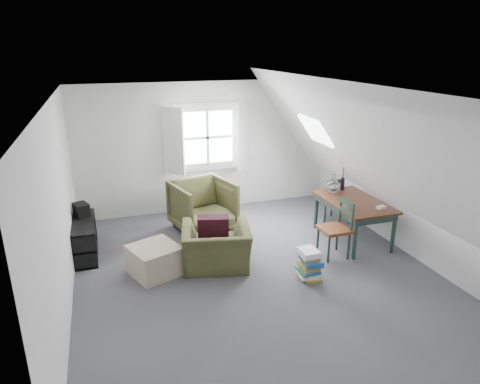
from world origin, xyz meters
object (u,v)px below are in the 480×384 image
object	(u,v)px
armchair_near	(217,266)
dining_chair_far	(330,198)
armchair_far	(203,229)
media_shelf	(84,240)
dining_table	(354,206)
magazine_stack	(309,264)
ottoman	(155,260)
dining_chair_near	(336,228)

from	to	relation	value
armchair_near	dining_chair_far	world-z (taller)	dining_chair_far
armchair_far	media_shelf	bearing A→B (deg)	176.71
armchair_near	armchair_far	world-z (taller)	armchair_far
armchair_far	dining_chair_far	size ratio (longest dim) A/B	1.15
dining_table	magazine_stack	xyz separation A→B (m)	(-1.26, -0.93, -0.39)
armchair_far	magazine_stack	size ratio (longest dim) A/B	2.27
media_shelf	ottoman	bearing A→B (deg)	-42.99
armchair_far	dining_chair_far	xyz separation A→B (m)	(2.33, -0.36, 0.45)
armchair_near	dining_chair_far	size ratio (longest dim) A/B	1.15
dining_chair_near	media_shelf	bearing A→B (deg)	-111.46
dining_table	magazine_stack	bearing A→B (deg)	-147.16
dining_table	media_shelf	xyz separation A→B (m)	(-4.27, 0.80, -0.36)
dining_chair_near	ottoman	bearing A→B (deg)	-99.78
armchair_far	dining_chair_far	distance (m)	2.40
dining_chair_near	dining_table	bearing A→B (deg)	124.44
media_shelf	magazine_stack	world-z (taller)	media_shelf
armchair_far	dining_chair_near	xyz separation A→B (m)	(1.71, -1.64, 0.47)
armchair_near	armchair_far	size ratio (longest dim) A/B	1.00
dining_table	dining_chair_far	world-z (taller)	dining_chair_far
dining_chair_far	magazine_stack	size ratio (longest dim) A/B	1.97
armchair_near	ottoman	size ratio (longest dim) A/B	1.55
armchair_near	media_shelf	size ratio (longest dim) A/B	0.90
dining_table	dining_chair_far	distance (m)	0.86
media_shelf	magazine_stack	size ratio (longest dim) A/B	2.52
dining_chair_far	armchair_near	bearing A→B (deg)	19.06
ottoman	dining_table	xyz separation A→B (m)	(3.30, 0.11, 0.40)
armchair_far	dining_chair_near	world-z (taller)	dining_chair_near
armchair_far	dining_chair_near	distance (m)	2.41
dining_table	ottoman	bearing A→B (deg)	178.46
armchair_near	dining_table	bearing A→B (deg)	-162.68
dining_table	dining_chair_far	bearing A→B (deg)	83.01
dining_chair_far	magazine_stack	xyz separation A→B (m)	(-1.32, -1.77, -0.23)
armchair_far	dining_chair_far	world-z (taller)	dining_chair_far
magazine_stack	armchair_far	bearing A→B (deg)	115.47
armchair_near	dining_table	world-z (taller)	dining_table
armchair_far	ottoman	xyz separation A→B (m)	(-1.03, -1.31, 0.21)
armchair_far	media_shelf	size ratio (longest dim) A/B	0.90
magazine_stack	dining_chair_near	bearing A→B (deg)	35.40
armchair_far	dining_table	xyz separation A→B (m)	(2.28, -1.20, 0.61)
dining_chair_far	dining_table	bearing A→B (deg)	82.67
dining_chair_near	dining_chair_far	bearing A→B (deg)	151.05
magazine_stack	armchair_near	bearing A→B (deg)	147.69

